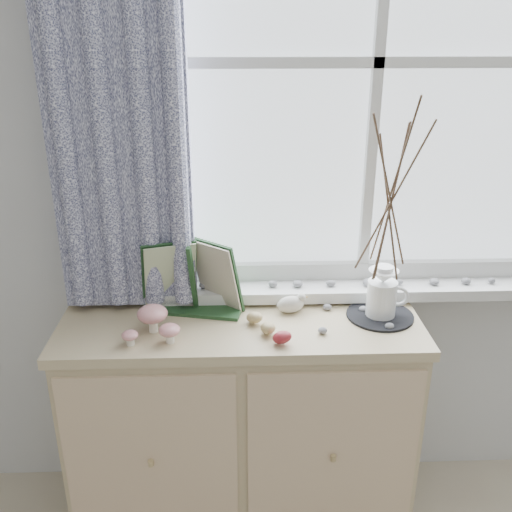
# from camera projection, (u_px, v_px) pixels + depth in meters

# --- Properties ---
(sideboard) EXTENTS (1.20, 0.45, 0.85)m
(sideboard) POSITION_uv_depth(u_px,v_px,m) (242.00, 424.00, 2.05)
(sideboard) COLOR tan
(sideboard) RESTS_ON ground
(botanical_book) EXTENTS (0.40, 0.21, 0.26)m
(botanical_book) POSITION_uv_depth(u_px,v_px,m) (192.00, 280.00, 1.88)
(botanical_book) COLOR #1F4121
(botanical_book) RESTS_ON sideboard
(toadstool_cluster) EXTENTS (0.18, 0.15, 0.09)m
(toadstool_cluster) POSITION_uv_depth(u_px,v_px,m) (154.00, 321.00, 1.78)
(toadstool_cluster) COLOR white
(toadstool_cluster) RESTS_ON sideboard
(wooden_eggs) EXTENTS (0.13, 0.17, 0.06)m
(wooden_eggs) POSITION_uv_depth(u_px,v_px,m) (268.00, 327.00, 1.80)
(wooden_eggs) COLOR tan
(wooden_eggs) RESTS_ON sideboard
(songbird_figurine) EXTENTS (0.13, 0.08, 0.07)m
(songbird_figurine) POSITION_uv_depth(u_px,v_px,m) (291.00, 303.00, 1.94)
(songbird_figurine) COLOR beige
(songbird_figurine) RESTS_ON sideboard
(crocheted_doily) EXTENTS (0.22, 0.22, 0.01)m
(crocheted_doily) POSITION_uv_depth(u_px,v_px,m) (380.00, 315.00, 1.92)
(crocheted_doily) COLOR black
(crocheted_doily) RESTS_ON sideboard
(twig_pitcher) EXTENTS (0.31, 0.31, 0.75)m
(twig_pitcher) POSITION_uv_depth(u_px,v_px,m) (391.00, 194.00, 1.76)
(twig_pitcher) COLOR white
(twig_pitcher) RESTS_ON crocheted_doily
(sideboard_pebbles) EXTENTS (0.33, 0.23, 0.02)m
(sideboard_pebbles) POSITION_uv_depth(u_px,v_px,m) (338.00, 315.00, 1.91)
(sideboard_pebbles) COLOR gray
(sideboard_pebbles) RESTS_ON sideboard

